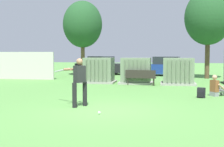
% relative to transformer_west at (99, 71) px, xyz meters
% --- Properties ---
extents(ground_plane, '(96.00, 96.00, 0.00)m').
position_rel_transformer_west_xyz_m(ground_plane, '(2.27, -8.90, -0.79)').
color(ground_plane, '#5B9947').
extents(fence_panel, '(4.80, 0.12, 2.00)m').
position_rel_transformer_west_xyz_m(fence_panel, '(-6.13, 1.60, 0.21)').
color(fence_panel, beige).
rests_on(fence_panel, ground).
extents(transformer_west, '(2.10, 1.70, 1.62)m').
position_rel_transformer_west_xyz_m(transformer_west, '(0.00, 0.00, 0.00)').
color(transformer_west, '#9E9B93').
rests_on(transformer_west, ground).
extents(transformer_mid_west, '(2.10, 1.70, 1.62)m').
position_rel_transformer_west_xyz_m(transformer_mid_west, '(2.40, -0.04, 0.00)').
color(transformer_mid_west, '#9E9B93').
rests_on(transformer_mid_west, ground).
extents(transformer_mid_east, '(2.10, 1.70, 1.62)m').
position_rel_transformer_west_xyz_m(transformer_mid_east, '(4.99, -0.11, 0.00)').
color(transformer_mid_east, '#9E9B93').
rests_on(transformer_mid_east, ground).
extents(park_bench, '(1.82, 0.53, 0.92)m').
position_rel_transformer_west_xyz_m(park_bench, '(2.78, -0.98, -0.25)').
color(park_bench, '#2D2823').
rests_on(park_bench, ground).
extents(batter, '(1.47, 1.12, 1.74)m').
position_rel_transformer_west_xyz_m(batter, '(1.19, -8.36, 0.19)').
color(batter, black).
rests_on(batter, ground).
extents(sports_ball, '(0.09, 0.09, 0.09)m').
position_rel_transformer_west_xyz_m(sports_ball, '(2.21, -9.51, -0.74)').
color(sports_ball, white).
rests_on(sports_ball, ground).
extents(seated_spectator, '(0.78, 0.69, 0.96)m').
position_rel_transformer_west_xyz_m(seated_spectator, '(6.48, -4.74, -0.41)').
color(seated_spectator, gray).
rests_on(seated_spectator, ground).
extents(backpack, '(0.37, 0.33, 0.44)m').
position_rel_transformer_west_xyz_m(backpack, '(5.77, -5.40, -0.57)').
color(backpack, black).
rests_on(backpack, ground).
extents(tree_left, '(3.28, 3.28, 6.27)m').
position_rel_transformer_west_xyz_m(tree_left, '(-2.69, 5.56, 3.51)').
color(tree_left, brown).
rests_on(tree_left, ground).
extents(tree_center_left, '(3.48, 3.48, 6.64)m').
position_rel_transformer_west_xyz_m(tree_center_left, '(7.29, 4.63, 3.77)').
color(tree_center_left, brown).
rests_on(tree_center_left, ground).
extents(parked_car_leftmost, '(4.30, 2.13, 1.62)m').
position_rel_transformer_west_xyz_m(parked_car_leftmost, '(-1.66, 7.60, -0.04)').
color(parked_car_leftmost, black).
rests_on(parked_car_leftmost, ground).
extents(parked_car_left_of_center, '(4.39, 2.32, 1.62)m').
position_rel_transformer_west_xyz_m(parked_car_left_of_center, '(4.16, 6.78, -0.04)').
color(parked_car_left_of_center, navy).
rests_on(parked_car_left_of_center, ground).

